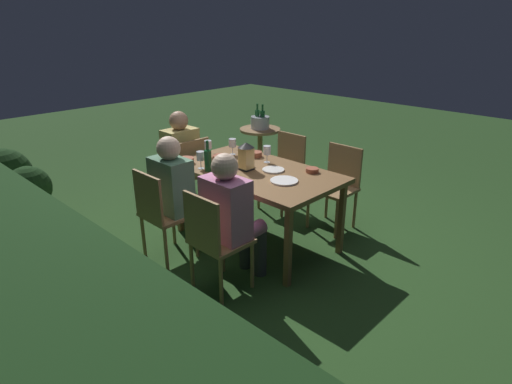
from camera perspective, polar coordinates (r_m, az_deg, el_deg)
ground_plane at (r=4.39m, az=-0.00°, el=-6.44°), size 16.00×16.00×0.00m
dining_table at (r=4.10m, az=-0.00°, el=2.18°), size 1.61×0.91×0.76m
chair_side_right_b at (r=3.94m, az=-12.45°, el=-2.54°), size 0.42×0.40×0.87m
person_in_green at (r=3.99m, az=-10.31°, el=0.26°), size 0.38×0.47×1.15m
chair_side_left_a at (r=4.59m, az=10.67°, el=1.14°), size 0.42×0.40×0.87m
chair_side_left_b at (r=5.00m, az=3.78°, el=3.21°), size 0.42×0.40×0.87m
chair_head_far at (r=4.92m, az=-8.85°, el=2.70°), size 0.40×0.42×0.87m
person_in_mustard at (r=5.03m, az=-10.32°, el=4.83°), size 0.48×0.38×1.15m
chair_side_right_a at (r=3.42m, az=-5.56°, el=-6.10°), size 0.42×0.40×0.87m
person_in_pink at (r=3.46m, az=-3.20°, el=-2.81°), size 0.38×0.47×1.15m
lantern_centerpiece at (r=4.05m, az=-1.31°, el=4.97°), size 0.15×0.15×0.27m
green_bottle_on_table at (r=4.04m, az=-6.37°, el=4.26°), size 0.07×0.07×0.29m
wine_glass_a at (r=4.53m, az=-3.13°, el=6.40°), size 0.08×0.08×0.17m
wine_glass_b at (r=4.26m, az=1.46°, el=5.44°), size 0.08×0.08×0.17m
wine_glass_c at (r=4.25m, az=-1.61°, el=5.38°), size 0.08×0.08×0.17m
wine_glass_d at (r=4.48m, az=-6.37°, el=6.13°), size 0.08×0.08×0.17m
wine_glass_e at (r=4.11m, az=-7.35°, el=4.65°), size 0.08×0.08×0.17m
plate_a at (r=3.79m, az=3.74°, el=1.49°), size 0.25×0.25×0.01m
plate_b at (r=4.06m, az=2.30°, el=2.95°), size 0.21×0.21×0.01m
bowl_olives at (r=4.04m, az=7.43°, el=2.90°), size 0.12×0.12×0.04m
bowl_bread at (r=4.47m, az=-0.07°, el=5.05°), size 0.13×0.13×0.05m
bowl_salad at (r=4.32m, az=-9.22°, el=4.17°), size 0.15×0.15×0.05m
bowl_dip at (r=4.35m, az=-4.68°, el=4.53°), size 0.16×0.16×0.06m
side_table at (r=6.17m, az=0.54°, el=6.44°), size 0.57×0.57×0.65m
ice_bucket at (r=6.09m, az=0.54°, el=9.31°), size 0.26×0.26×0.34m
hedge_backdrop at (r=3.16m, az=-29.82°, el=-11.23°), size 5.01×0.76×1.02m
potted_plant_by_hedge at (r=4.95m, az=-27.70°, el=-0.18°), size 0.44×0.44×0.72m
potted_plant_corner at (r=5.52m, az=-30.26°, el=1.69°), size 0.60×0.60×0.78m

